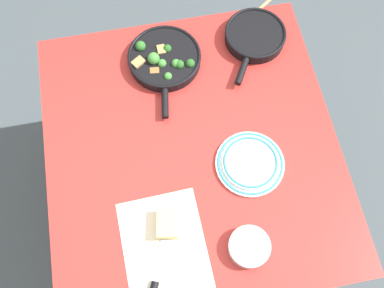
{
  "coord_description": "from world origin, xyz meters",
  "views": [
    {
      "loc": [
        0.54,
        -0.1,
        2.1
      ],
      "look_at": [
        0.0,
        0.0,
        0.75
      ],
      "focal_mm": 40.0,
      "sensor_mm": 36.0,
      "label": 1
    }
  ],
  "objects_px": {
    "wooden_spoon": "(256,12)",
    "dinner_plate_stack": "(250,163)",
    "grater_knife": "(157,278)",
    "prep_bowl_steel": "(249,247)",
    "skillet_broccoli": "(164,59)",
    "skillet_eggs": "(255,36)",
    "cheese_block": "(168,223)"
  },
  "relations": [
    {
      "from": "skillet_broccoli",
      "to": "dinner_plate_stack",
      "type": "distance_m",
      "value": 0.5
    },
    {
      "from": "skillet_broccoli",
      "to": "skillet_eggs",
      "type": "xyz_separation_m",
      "value": [
        -0.04,
        0.35,
        -0.0
      ]
    },
    {
      "from": "prep_bowl_steel",
      "to": "cheese_block",
      "type": "bearing_deg",
      "value": -116.7
    },
    {
      "from": "skillet_eggs",
      "to": "grater_knife",
      "type": "relative_size",
      "value": 1.2
    },
    {
      "from": "dinner_plate_stack",
      "to": "skillet_broccoli",
      "type": "bearing_deg",
      "value": -154.22
    },
    {
      "from": "wooden_spoon",
      "to": "dinner_plate_stack",
      "type": "relative_size",
      "value": 1.24
    },
    {
      "from": "skillet_broccoli",
      "to": "wooden_spoon",
      "type": "distance_m",
      "value": 0.42
    },
    {
      "from": "dinner_plate_stack",
      "to": "cheese_block",
      "type": "bearing_deg",
      "value": -63.6
    },
    {
      "from": "prep_bowl_steel",
      "to": "skillet_broccoli",
      "type": "bearing_deg",
      "value": -168.36
    },
    {
      "from": "skillet_broccoli",
      "to": "skillet_eggs",
      "type": "bearing_deg",
      "value": 104.49
    },
    {
      "from": "skillet_eggs",
      "to": "prep_bowl_steel",
      "type": "height_order",
      "value": "skillet_eggs"
    },
    {
      "from": "skillet_broccoli",
      "to": "prep_bowl_steel",
      "type": "relative_size",
      "value": 2.91
    },
    {
      "from": "grater_knife",
      "to": "skillet_eggs",
      "type": "bearing_deg",
      "value": -9.87
    },
    {
      "from": "skillet_eggs",
      "to": "prep_bowl_steel",
      "type": "relative_size",
      "value": 2.42
    },
    {
      "from": "wooden_spoon",
      "to": "dinner_plate_stack",
      "type": "distance_m",
      "value": 0.64
    },
    {
      "from": "skillet_broccoli",
      "to": "dinner_plate_stack",
      "type": "relative_size",
      "value": 1.63
    },
    {
      "from": "wooden_spoon",
      "to": "prep_bowl_steel",
      "type": "height_order",
      "value": "prep_bowl_steel"
    },
    {
      "from": "skillet_eggs",
      "to": "dinner_plate_stack",
      "type": "height_order",
      "value": "skillet_eggs"
    },
    {
      "from": "skillet_broccoli",
      "to": "skillet_eggs",
      "type": "height_order",
      "value": "skillet_broccoli"
    },
    {
      "from": "skillet_eggs",
      "to": "grater_knife",
      "type": "xyz_separation_m",
      "value": [
        0.8,
        -0.5,
        -0.02
      ]
    },
    {
      "from": "skillet_broccoli",
      "to": "wooden_spoon",
      "type": "bearing_deg",
      "value": 120.58
    },
    {
      "from": "skillet_broccoli",
      "to": "wooden_spoon",
      "type": "height_order",
      "value": "skillet_broccoli"
    },
    {
      "from": "grater_knife",
      "to": "dinner_plate_stack",
      "type": "bearing_deg",
      "value": -27.77
    },
    {
      "from": "grater_knife",
      "to": "dinner_plate_stack",
      "type": "distance_m",
      "value": 0.48
    },
    {
      "from": "wooden_spoon",
      "to": "prep_bowl_steel",
      "type": "xyz_separation_m",
      "value": [
        0.88,
        -0.24,
        0.01
      ]
    },
    {
      "from": "skillet_eggs",
      "to": "wooden_spoon",
      "type": "distance_m",
      "value": 0.13
    },
    {
      "from": "cheese_block",
      "to": "wooden_spoon",
      "type": "bearing_deg",
      "value": 147.85
    },
    {
      "from": "dinner_plate_stack",
      "to": "prep_bowl_steel",
      "type": "distance_m",
      "value": 0.28
    },
    {
      "from": "cheese_block",
      "to": "prep_bowl_steel",
      "type": "xyz_separation_m",
      "value": [
        0.12,
        0.24,
        -0.0
      ]
    },
    {
      "from": "cheese_block",
      "to": "dinner_plate_stack",
      "type": "bearing_deg",
      "value": 116.4
    },
    {
      "from": "grater_knife",
      "to": "dinner_plate_stack",
      "type": "relative_size",
      "value": 1.13
    },
    {
      "from": "dinner_plate_stack",
      "to": "prep_bowl_steel",
      "type": "bearing_deg",
      "value": -14.47
    }
  ]
}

